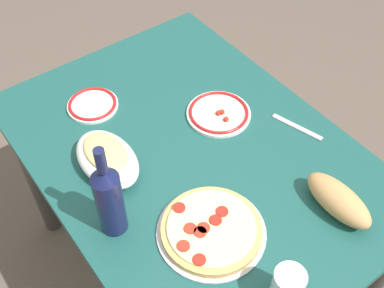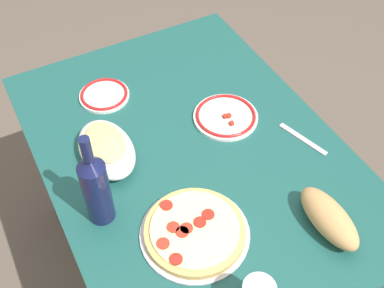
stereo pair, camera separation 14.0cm
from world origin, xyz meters
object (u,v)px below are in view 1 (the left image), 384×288
Objects in this scene: baked_pasta_dish at (107,157)px; pepperoni_pizza at (211,230)px; bread_loaf at (338,200)px; side_plate_near at (219,113)px; side_plate_far at (93,105)px; wine_bottle at (109,199)px; dining_table at (192,178)px; water_glass at (287,287)px.

pepperoni_pizza is at bearing 16.21° from baked_pasta_dish.
side_plate_near is at bearing -176.33° from bread_loaf.
side_plate_far is (-0.25, 0.08, -0.03)m from baked_pasta_dish.
wine_bottle reaches higher than side_plate_far.
baked_pasta_dish is at bearing -112.50° from dining_table.
water_glass is at bearing -70.87° from bread_loaf.
pepperoni_pizza reaches higher than dining_table.
bread_loaf is at bearing 109.13° from water_glass.
dining_table is 0.22m from side_plate_near.
water_glass is at bearing -11.15° from dining_table.
wine_bottle reaches higher than dining_table.
dining_table is 5.80× the size of side_plate_near.
baked_pasta_dish is at bearing -18.88° from side_plate_far.
wine_bottle is 1.84× the size of side_plate_far.
baked_pasta_dish is 0.26m from side_plate_far.
baked_pasta_dish is (-0.35, -0.10, 0.03)m from pepperoni_pizza.
water_glass reaches higher than bread_loaf.
baked_pasta_dish is 0.80× the size of wine_bottle.
dining_table is 0.47m from bread_loaf.
pepperoni_pizza is 2.62× the size of water_glass.
side_plate_near is 0.46m from bread_loaf.
dining_table is at bearing 168.85° from water_glass.
wine_bottle is at bearing -21.77° from side_plate_far.
side_plate_far is at bearing -176.75° from water_glass.
wine_bottle is (0.09, -0.31, 0.25)m from dining_table.
bread_loaf is (-0.10, 0.28, -0.01)m from water_glass.
bread_loaf is at bearing 58.54° from wine_bottle.
bread_loaf is (0.31, 0.50, -0.08)m from wine_bottle.
dining_table is 10.87× the size of water_glass.
baked_pasta_dish is 1.47× the size of side_plate_far.
side_plate_near is at bearing 155.68° from water_glass.
side_plate_far is (-0.59, -0.02, -0.01)m from pepperoni_pizza.
pepperoni_pizza is 0.36m from baked_pasta_dish.
baked_pasta_dish is at bearing -93.71° from side_plate_near.
side_plate_near is at bearing 86.29° from baked_pasta_dish.
water_glass is (0.24, 0.03, 0.04)m from pepperoni_pizza.
side_plate_near is (-0.16, 0.47, -0.11)m from wine_bottle.
pepperoni_pizza is 1.37× the size of bread_loaf.
pepperoni_pizza is 0.95× the size of wine_bottle.
side_plate_far is (-0.34, -0.14, 0.14)m from dining_table.
dining_table is 0.40m from side_plate_far.
baked_pasta_dish is 0.64m from bread_loaf.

